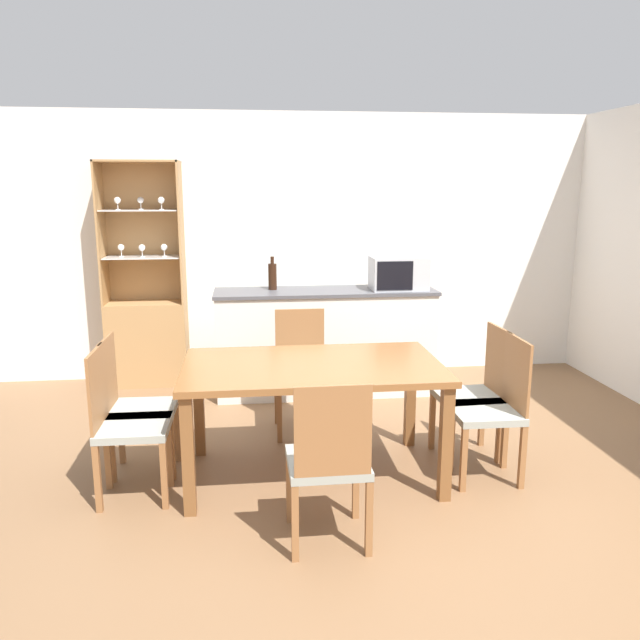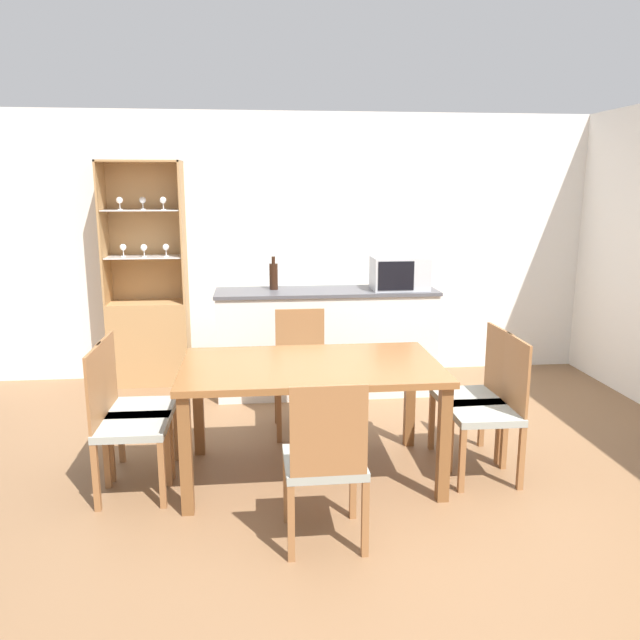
% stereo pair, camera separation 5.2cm
% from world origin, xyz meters
% --- Properties ---
extents(ground_plane, '(18.00, 18.00, 0.00)m').
position_xyz_m(ground_plane, '(0.00, 0.00, 0.00)').
color(ground_plane, brown).
extents(wall_back, '(6.80, 0.06, 2.55)m').
position_xyz_m(wall_back, '(0.00, 2.63, 1.27)').
color(wall_back, white).
rests_on(wall_back, ground_plane).
extents(kitchen_counter, '(1.97, 0.53, 0.95)m').
position_xyz_m(kitchen_counter, '(-0.13, 1.95, 0.48)').
color(kitchen_counter, silver).
rests_on(kitchen_counter, ground_plane).
extents(display_cabinet, '(0.74, 0.37, 2.08)m').
position_xyz_m(display_cabinet, '(-1.77, 2.43, 0.59)').
color(display_cabinet, tan).
rests_on(display_cabinet, ground_plane).
extents(dining_table, '(1.63, 0.95, 0.76)m').
position_xyz_m(dining_table, '(-0.42, 0.28, 0.67)').
color(dining_table, brown).
rests_on(dining_table, ground_plane).
extents(dining_chair_side_right_near, '(0.42, 0.42, 0.93)m').
position_xyz_m(dining_chair_side_right_near, '(0.72, 0.14, 0.46)').
color(dining_chair_side_right_near, '#999E93').
rests_on(dining_chair_side_right_near, ground_plane).
extents(dining_chair_head_near, '(0.42, 0.42, 0.93)m').
position_xyz_m(dining_chair_head_near, '(-0.42, -0.52, 0.46)').
color(dining_chair_head_near, '#999E93').
rests_on(dining_chair_head_near, ground_plane).
extents(dining_chair_side_left_far, '(0.43, 0.43, 0.93)m').
position_xyz_m(dining_chair_side_left_far, '(-1.56, 0.43, 0.46)').
color(dining_chair_side_left_far, '#999E93').
rests_on(dining_chair_side_left_far, ground_plane).
extents(dining_chair_side_left_near, '(0.42, 0.42, 0.93)m').
position_xyz_m(dining_chair_side_left_near, '(-1.56, 0.14, 0.46)').
color(dining_chair_side_left_near, '#999E93').
rests_on(dining_chair_side_left_near, ground_plane).
extents(dining_chair_head_far, '(0.42, 0.42, 0.93)m').
position_xyz_m(dining_chair_head_far, '(-0.42, 1.08, 0.46)').
color(dining_chair_head_far, '#999E93').
rests_on(dining_chair_head_far, ground_plane).
extents(dining_chair_side_right_far, '(0.43, 0.43, 0.93)m').
position_xyz_m(dining_chair_side_right_far, '(0.72, 0.43, 0.46)').
color(dining_chair_side_right_far, '#999E93').
rests_on(dining_chair_side_right_far, ground_plane).
extents(microwave, '(0.49, 0.33, 0.29)m').
position_xyz_m(microwave, '(0.52, 1.91, 1.10)').
color(microwave, '#B7BABF').
rests_on(microwave, kitchen_counter).
extents(wine_bottle, '(0.08, 0.08, 0.30)m').
position_xyz_m(wine_bottle, '(-0.60, 2.03, 1.08)').
color(wine_bottle, black).
rests_on(wine_bottle, kitchen_counter).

